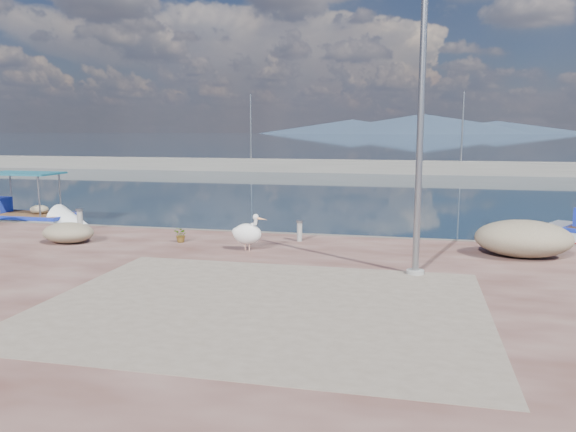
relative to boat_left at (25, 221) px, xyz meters
The scene contains 13 objects.
ground 13.96m from the boat_left, 29.26° to the right, with size 1400.00×1400.00×0.00m, color #162635.
quay 17.68m from the boat_left, 46.48° to the right, with size 44.00×22.00×0.50m, color #4B2720.
quay_patch 16.44m from the boat_left, 36.70° to the right, with size 9.00×7.00×0.01m, color gray.
breakwater 35.34m from the boat_left, 69.85° to the left, with size 120.00×2.20×7.50m.
mountains 643.46m from the boat_left, 88.52° to the left, with size 370.00×280.00×22.00m.
boat_left is the anchor object (origin of this frame).
pelican 12.38m from the boat_left, 23.07° to the right, with size 1.18×0.76×1.12m.
lamp_post 17.85m from the boat_left, 21.82° to the right, with size 0.44×0.96×7.00m.
bollard_near 12.96m from the boat_left, 13.78° to the right, with size 0.22×0.22×0.68m.
bollard_far 5.53m from the boat_left, 33.09° to the right, with size 0.26×0.26×0.80m.
potted_plant 9.84m from the boat_left, 24.72° to the right, with size 0.45×0.39×0.50m, color #33722D.
net_pile_b 7.37m from the boat_left, 42.27° to the right, with size 1.65×1.28×0.64m, color tan.
net_pile_c 19.59m from the boat_left, 11.37° to the right, with size 2.66×1.90×1.04m, color tan.
Camera 1 is at (3.97, -13.68, 4.06)m, focal length 35.00 mm.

